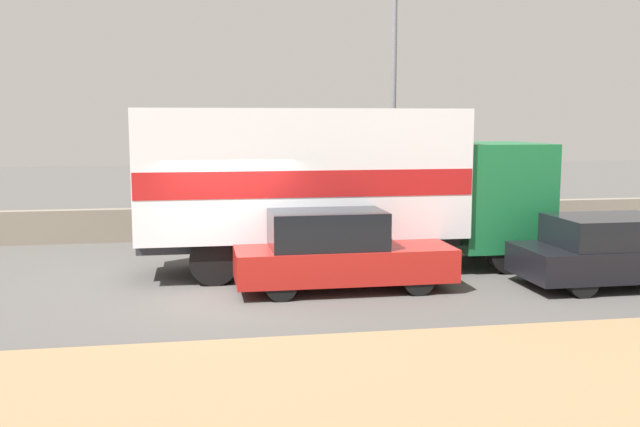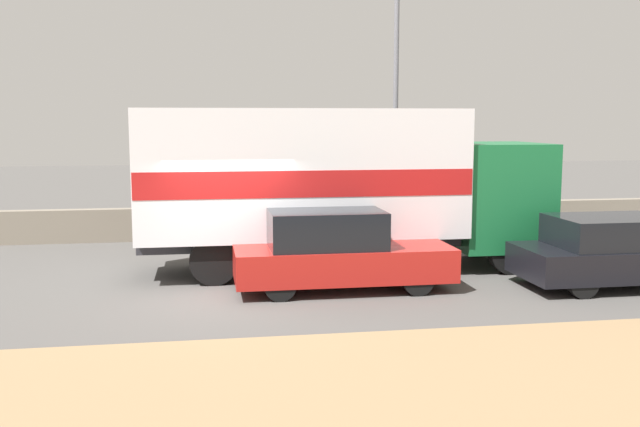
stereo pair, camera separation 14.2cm
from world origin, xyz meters
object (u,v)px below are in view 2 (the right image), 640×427
Objects in this scene: box_truck at (332,181)px; street_lamp at (396,84)px; car_sedan_second at (620,252)px; car_hatchback at (336,251)px; pedestrian at (507,212)px.

street_lamp is at bearing 59.23° from box_truck.
box_truck reaches higher than car_sedan_second.
box_truck is 2.11× the size of car_hatchback.
car_sedan_second is at bearing -24.48° from box_truck.
box_truck is 5.43× the size of pedestrian.
pedestrian is at bearing 38.25° from car_hatchback.
box_truck is (-2.56, -4.30, -2.30)m from street_lamp.
pedestrian is (-0.16, 4.95, 0.16)m from car_sedan_second.
street_lamp is 8.10m from car_sedan_second.
car_sedan_second is (5.55, -0.70, -0.07)m from car_hatchback.
street_lamp is at bearing 112.32° from car_sedan_second.
box_truck is at bearing -153.90° from pedestrian.
street_lamp is 4.57× the size of pedestrian.
street_lamp is 4.64m from pedestrian.
car_hatchback is 5.59m from car_sedan_second.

